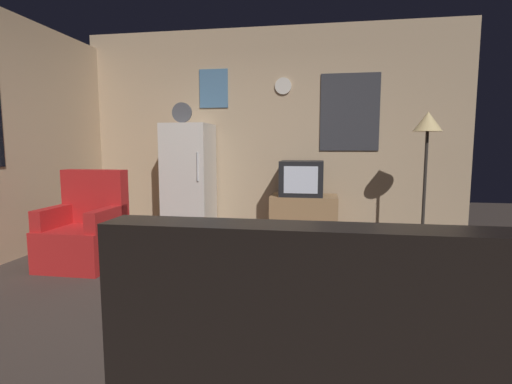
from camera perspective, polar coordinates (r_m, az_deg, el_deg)
The scene contains 14 objects.
ground_plane at distance 3.22m, azimuth -4.02°, elevation -15.27°, with size 12.00×12.00×0.00m, color #3D332D.
wall_with_art at distance 5.40m, azimuth 2.07°, elevation 8.78°, with size 5.20×0.12×2.79m.
fridge at distance 5.29m, azimuth -9.81°, elevation 1.76°, with size 0.60×0.62×1.77m.
tv_stand at distance 5.03m, azimuth 7.04°, elevation -3.79°, with size 0.84×0.53×0.58m.
crt_tv at distance 4.97m, azimuth 6.73°, elevation 2.02°, with size 0.54×0.51×0.44m.
standing_lamp at distance 4.79m, azimuth 23.88°, elevation 8.00°, with size 0.32×0.32×1.59m.
coffee_table at distance 3.47m, azimuth -7.32°, elevation -9.52°, with size 0.72×0.72×0.47m.
wine_glass at distance 3.20m, azimuth -6.84°, elevation -5.14°, with size 0.05×0.05×0.15m, color silver.
mug_ceramic_white at distance 3.46m, azimuth -7.59°, elevation -4.75°, with size 0.08×0.08×0.09m, color silver.
mug_ceramic_tan at distance 3.54m, azimuth -7.50°, elevation -4.48°, with size 0.08×0.08×0.09m, color tan.
remote_control at distance 3.45m, azimuth -9.97°, elevation -5.40°, with size 0.15×0.04×0.02m, color black.
armchair at distance 4.33m, azimuth -23.78°, elevation -5.40°, with size 0.68×0.68×0.96m.
couch at distance 1.85m, azimuth 10.20°, elevation -22.22°, with size 1.70×0.80×0.92m.
book_stack at distance 4.92m, azimuth 15.32°, elevation -6.88°, with size 0.22×0.17×0.14m.
Camera 1 is at (0.71, -2.90, 1.21)m, focal length 27.21 mm.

